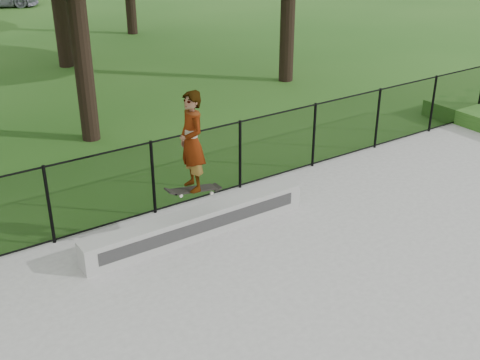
{
  "coord_description": "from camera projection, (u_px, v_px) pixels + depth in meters",
  "views": [
    {
      "loc": [
        -6.43,
        -3.59,
        5.64
      ],
      "look_at": [
        -1.15,
        4.2,
        1.2
      ],
      "focal_mm": 45.0,
      "sensor_mm": 36.0,
      "label": 1
    }
  ],
  "objects": [
    {
      "name": "chainlink_fence",
      "position": [
        240.0,
        155.0,
        12.43
      ],
      "size": [
        16.06,
        0.06,
        1.5
      ],
      "color": "black",
      "rests_on": "concrete_slab"
    },
    {
      "name": "grind_ledge",
      "position": [
        198.0,
        223.0,
        10.87
      ],
      "size": [
        4.41,
        0.4,
        0.48
      ],
      "primitive_type": "cube",
      "color": "#979893",
      "rests_on": "concrete_slab"
    },
    {
      "name": "ground",
      "position": [
        478.0,
        345.0,
        8.36
      ],
      "size": [
        100.0,
        100.0,
        0.0
      ],
      "primitive_type": "plane",
      "color": "#235518",
      "rests_on": "ground"
    },
    {
      "name": "concrete_slab",
      "position": [
        478.0,
        343.0,
        8.34
      ],
      "size": [
        14.0,
        12.0,
        0.06
      ],
      "primitive_type": "cube",
      "color": "gray",
      "rests_on": "ground"
    },
    {
      "name": "skater_airborne",
      "position": [
        192.0,
        143.0,
        9.9
      ],
      "size": [
        0.84,
        0.67,
        1.87
      ],
      "color": "black",
      "rests_on": "ground"
    }
  ]
}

